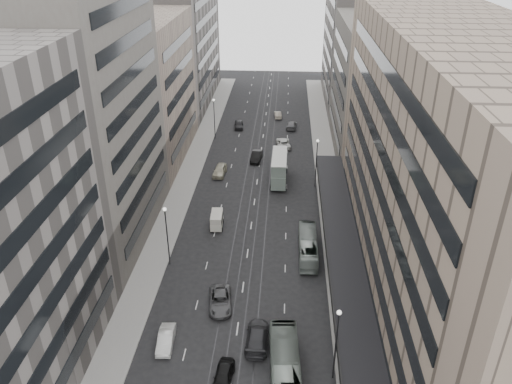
% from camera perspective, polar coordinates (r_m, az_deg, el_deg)
% --- Properties ---
extents(ground, '(220.00, 220.00, 0.00)m').
position_cam_1_polar(ground, '(54.71, -2.24, -16.06)').
color(ground, black).
rests_on(ground, ground).
extents(sidewalk_right, '(4.00, 125.00, 0.15)m').
position_cam_1_polar(sidewalk_right, '(85.80, 8.21, 1.43)').
color(sidewalk_right, gray).
rests_on(sidewalk_right, ground).
extents(sidewalk_left, '(4.00, 125.00, 0.15)m').
position_cam_1_polar(sidewalk_left, '(87.05, -7.73, 1.87)').
color(sidewalk_left, gray).
rests_on(sidewalk_left, ground).
extents(department_store, '(19.20, 60.00, 30.00)m').
position_cam_1_polar(department_store, '(55.11, 21.12, 1.24)').
color(department_store, '#766556').
rests_on(department_store, ground).
extents(building_right_mid, '(15.00, 28.00, 24.00)m').
position_cam_1_polar(building_right_mid, '(96.25, 13.88, 11.50)').
color(building_right_mid, '#4B4741').
rests_on(building_right_mid, ground).
extents(building_right_far, '(15.00, 32.00, 28.00)m').
position_cam_1_polar(building_right_far, '(124.62, 11.82, 16.31)').
color(building_right_far, slate).
rests_on(building_right_far, ground).
extents(building_left_b, '(15.00, 26.00, 34.00)m').
position_cam_1_polar(building_left_b, '(67.02, -19.67, 8.07)').
color(building_left_b, '#4B4741').
rests_on(building_left_b, ground).
extents(building_left_c, '(15.00, 28.00, 25.00)m').
position_cam_1_polar(building_left_c, '(92.55, -13.16, 11.26)').
color(building_left_c, gray).
rests_on(building_left_c, ground).
extents(building_left_d, '(15.00, 38.00, 28.00)m').
position_cam_1_polar(building_left_d, '(123.28, -9.06, 16.42)').
color(building_left_d, slate).
rests_on(building_left_d, ground).
extents(lamp_right_near, '(0.44, 0.44, 8.32)m').
position_cam_1_polar(lamp_right_near, '(47.60, 9.21, -16.05)').
color(lamp_right_near, '#262628').
rests_on(lamp_right_near, ground).
extents(lamp_right_far, '(0.44, 0.44, 8.32)m').
position_cam_1_polar(lamp_right_far, '(81.20, 6.95, 3.94)').
color(lamp_right_far, '#262628').
rests_on(lamp_right_far, ground).
extents(lamp_left_near, '(0.44, 0.44, 8.32)m').
position_cam_1_polar(lamp_left_near, '(62.35, -10.18, -4.26)').
color(lamp_left_near, '#262628').
rests_on(lamp_left_near, ground).
extents(lamp_left_far, '(0.44, 0.44, 8.32)m').
position_cam_1_polar(lamp_left_far, '(100.65, -4.80, 8.86)').
color(lamp_left_far, '#262628').
rests_on(lamp_left_far, ground).
extents(bus_near, '(3.37, 11.64, 3.20)m').
position_cam_1_polar(bus_near, '(49.19, 3.38, -19.83)').
color(bus_near, gray).
rests_on(bus_near, ground).
extents(bus_far, '(2.26, 9.60, 2.67)m').
position_cam_1_polar(bus_far, '(65.63, 5.96, -6.17)').
color(bus_far, '#94A099').
rests_on(bus_far, ground).
extents(double_decker, '(2.76, 8.69, 4.74)m').
position_cam_1_polar(double_decker, '(83.35, 2.67, 2.77)').
color(double_decker, slate).
rests_on(double_decker, ground).
extents(panel_van, '(1.90, 3.64, 2.24)m').
position_cam_1_polar(panel_van, '(71.30, -4.51, -3.17)').
color(panel_van, silver).
rests_on(panel_van, ground).
extents(sedan_0, '(2.06, 4.36, 1.44)m').
position_cam_1_polar(sedan_0, '(50.08, -3.75, -20.23)').
color(sedan_0, black).
rests_on(sedan_0, ground).
extents(sedan_1, '(1.79, 4.44, 1.44)m').
position_cam_1_polar(sedan_1, '(54.03, -10.26, -16.24)').
color(sedan_1, white).
rests_on(sedan_1, ground).
extents(sedan_2, '(3.19, 5.66, 1.49)m').
position_cam_1_polar(sedan_2, '(57.77, -4.10, -12.28)').
color(sedan_2, '#4F4F51').
rests_on(sedan_2, ground).
extents(sedan_3, '(2.43, 5.71, 1.64)m').
position_cam_1_polar(sedan_3, '(53.38, 0.14, -16.18)').
color(sedan_3, '#28282B').
rests_on(sedan_3, ground).
extents(sedan_4, '(2.32, 5.08, 1.69)m').
position_cam_1_polar(sedan_4, '(86.59, -4.16, 2.49)').
color(sedan_4, '#B8B399').
rests_on(sedan_4, ground).
extents(sedan_5, '(2.12, 5.12, 1.65)m').
position_cam_1_polar(sedan_5, '(91.90, 0.06, 4.11)').
color(sedan_5, black).
rests_on(sedan_5, ground).
extents(sedan_6, '(3.07, 5.74, 1.53)m').
position_cam_1_polar(sedan_6, '(98.10, 3.14, 5.63)').
color(sedan_6, silver).
rests_on(sedan_6, ground).
extents(sedan_7, '(2.45, 5.11, 1.44)m').
position_cam_1_polar(sedan_7, '(107.64, 4.08, 7.64)').
color(sedan_7, '#5A595C').
rests_on(sedan_7, ground).
extents(sedan_8, '(2.20, 4.66, 1.54)m').
position_cam_1_polar(sedan_8, '(107.62, -1.98, 7.72)').
color(sedan_8, '#232325').
rests_on(sedan_8, ground).
extents(sedan_9, '(1.81, 4.29, 1.38)m').
position_cam_1_polar(sedan_9, '(113.91, 2.51, 8.83)').
color(sedan_9, gray).
rests_on(sedan_9, ground).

